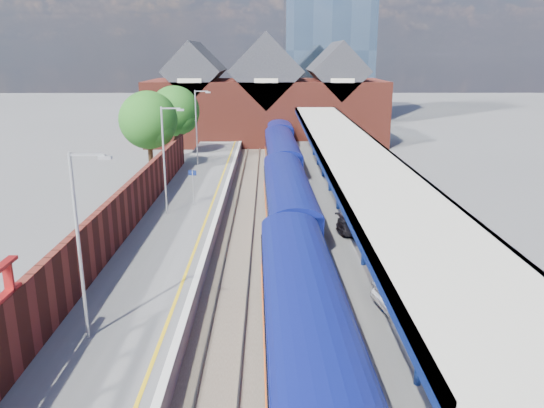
% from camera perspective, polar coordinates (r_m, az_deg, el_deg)
% --- Properties ---
extents(ground, '(240.00, 240.00, 0.00)m').
position_cam_1_polar(ground, '(43.21, -0.71, 0.82)').
color(ground, '#5B5B5E').
rests_on(ground, ground).
extents(ballast_bed, '(6.00, 76.00, 0.06)m').
position_cam_1_polar(ballast_bed, '(33.64, -0.80, -3.54)').
color(ballast_bed, '#473D33').
rests_on(ballast_bed, ground).
extents(rails, '(4.51, 76.00, 0.14)m').
position_cam_1_polar(rails, '(33.61, -0.80, -3.40)').
color(rails, slate).
rests_on(rails, ground).
extents(left_platform, '(5.00, 76.00, 1.00)m').
position_cam_1_polar(left_platform, '(33.97, -10.13, -2.76)').
color(left_platform, '#565659').
rests_on(left_platform, ground).
extents(right_platform, '(6.00, 76.00, 1.00)m').
position_cam_1_polar(right_platform, '(33.97, 9.39, -2.73)').
color(right_platform, '#565659').
rests_on(right_platform, ground).
extents(coping_left, '(0.30, 76.00, 0.05)m').
position_cam_1_polar(coping_left, '(33.49, -6.20, -1.93)').
color(coping_left, silver).
rests_on(coping_left, left_platform).
extents(coping_right, '(0.30, 76.00, 0.05)m').
position_cam_1_polar(coping_right, '(33.45, 4.61, -1.91)').
color(coping_right, silver).
rests_on(coping_right, right_platform).
extents(yellow_line, '(0.14, 76.00, 0.01)m').
position_cam_1_polar(yellow_line, '(33.56, -7.22, -1.96)').
color(yellow_line, yellow).
rests_on(yellow_line, left_platform).
extents(train, '(3.21, 65.96, 3.45)m').
position_cam_1_polar(train, '(42.85, 1.28, 3.61)').
color(train, navy).
rests_on(train, ground).
extents(canopy, '(4.50, 52.00, 4.48)m').
position_cam_1_polar(canopy, '(34.60, 8.36, 5.78)').
color(canopy, navy).
rests_on(canopy, right_platform).
extents(lamp_post_b, '(1.48, 0.18, 7.00)m').
position_cam_1_polar(lamp_post_b, '(19.91, -19.78, -3.26)').
color(lamp_post_b, '#A5A8AA').
rests_on(lamp_post_b, left_platform).
extents(lamp_post_c, '(1.48, 0.18, 7.00)m').
position_cam_1_polar(lamp_post_c, '(34.93, -11.35, 5.30)').
color(lamp_post_c, '#A5A8AA').
rests_on(lamp_post_c, left_platform).
extents(lamp_post_d, '(1.48, 0.18, 7.00)m').
position_cam_1_polar(lamp_post_d, '(50.55, -8.00, 8.63)').
color(lamp_post_d, '#A5A8AA').
rests_on(lamp_post_d, left_platform).
extents(platform_sign, '(0.55, 0.08, 2.50)m').
position_cam_1_polar(platform_sign, '(37.10, -8.53, 2.41)').
color(platform_sign, '#A5A8AA').
rests_on(platform_sign, left_platform).
extents(brick_wall, '(0.35, 50.00, 3.86)m').
position_cam_1_polar(brick_wall, '(28.01, -17.74, -3.12)').
color(brick_wall, maroon).
rests_on(brick_wall, left_platform).
extents(station_building, '(30.00, 12.12, 13.78)m').
position_cam_1_polar(station_building, '(69.97, -0.62, 11.11)').
color(station_building, maroon).
rests_on(station_building, ground).
extents(tree_near, '(5.20, 5.20, 8.10)m').
position_cam_1_polar(tree_near, '(49.15, -13.00, 8.61)').
color(tree_near, '#382314').
rests_on(tree_near, ground).
extents(tree_far, '(5.20, 5.20, 8.10)m').
position_cam_1_polar(tree_far, '(56.76, -10.28, 9.67)').
color(tree_far, '#382314').
rests_on(tree_far, ground).
extents(parked_car_red, '(4.28, 2.00, 1.42)m').
position_cam_1_polar(parked_car_red, '(26.39, 15.45, -5.82)').
color(parked_car_red, maroon).
rests_on(parked_car_red, right_platform).
extents(parked_car_silver, '(4.88, 2.60, 1.53)m').
position_cam_1_polar(parked_car_silver, '(23.10, 16.73, -8.96)').
color(parked_car_silver, '#A0A1A5').
rests_on(parked_car_silver, right_platform).
extents(parked_car_dark, '(4.64, 2.54, 1.28)m').
position_cam_1_polar(parked_car_dark, '(31.57, 10.92, -2.07)').
color(parked_car_dark, black).
rests_on(parked_car_dark, right_platform).
extents(parked_car_blue, '(4.75, 2.73, 1.25)m').
position_cam_1_polar(parked_car_blue, '(31.14, 12.56, -2.45)').
color(parked_car_blue, navy).
rests_on(parked_car_blue, right_platform).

